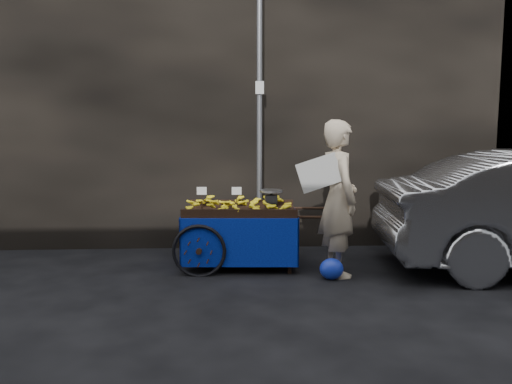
{
  "coord_description": "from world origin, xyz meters",
  "views": [
    {
      "loc": [
        -0.13,
        -5.94,
        1.79
      ],
      "look_at": [
        0.21,
        0.5,
        1.0
      ],
      "focal_mm": 35.0,
      "sensor_mm": 36.0,
      "label": 1
    }
  ],
  "objects": [
    {
      "name": "vendor",
      "position": [
        1.2,
        0.08,
        0.96
      ],
      "size": [
        0.86,
        0.77,
        1.93
      ],
      "rotation": [
        0.0,
        0.0,
        1.75
      ],
      "color": "tan",
      "rests_on": "ground"
    },
    {
      "name": "building_wall",
      "position": [
        0.39,
        2.6,
        2.5
      ],
      "size": [
        13.5,
        2.0,
        5.0
      ],
      "color": "black",
      "rests_on": "ground"
    },
    {
      "name": "street_pole",
      "position": [
        0.3,
        1.3,
        2.01
      ],
      "size": [
        0.12,
        0.1,
        4.0
      ],
      "color": "slate",
      "rests_on": "ground"
    },
    {
      "name": "banana_cart",
      "position": [
        -0.04,
        0.55,
        0.67
      ],
      "size": [
        2.05,
        1.07,
        1.09
      ],
      "rotation": [
        0.0,
        0.0,
        -0.06
      ],
      "color": "black",
      "rests_on": "ground"
    },
    {
      "name": "plastic_bag",
      "position": [
        1.09,
        -0.13,
        0.13
      ],
      "size": [
        0.29,
        0.23,
        0.26
      ],
      "primitive_type": "ellipsoid",
      "color": "#182DB8",
      "rests_on": "ground"
    },
    {
      "name": "ground",
      "position": [
        0.0,
        0.0,
        0.0
      ],
      "size": [
        80.0,
        80.0,
        0.0
      ],
      "primitive_type": "plane",
      "color": "black",
      "rests_on": "ground"
    }
  ]
}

